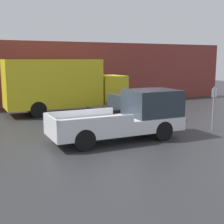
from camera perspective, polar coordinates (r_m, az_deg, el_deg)
ground_plane at (r=14.43m, az=4.47°, el=-3.83°), size 60.00×60.00×0.00m
building_wall at (r=23.15m, az=-7.80°, el=6.94°), size 28.00×0.15×4.61m
pickup_truck at (r=13.20m, az=3.25°, el=-0.79°), size 5.60×2.02×2.05m
car at (r=16.96m, az=3.80°, el=0.83°), size 4.52×1.91×1.51m
delivery_truck at (r=19.77m, az=-9.10°, el=4.98°), size 7.60×2.39×3.35m
parking_sign at (r=15.42m, az=18.06°, el=1.11°), size 0.30×0.07×2.10m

